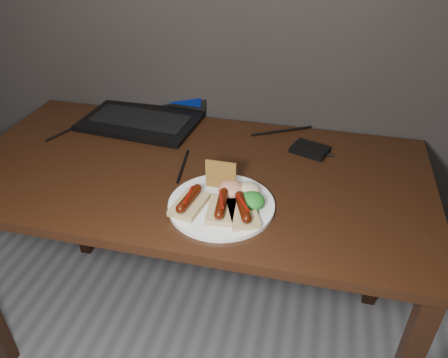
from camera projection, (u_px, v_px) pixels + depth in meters
name	position (u px, v px, depth m)	size (l,w,h in m)	color
desk	(194.00, 193.00, 1.36)	(1.40, 0.70, 0.75)	black
laptop	(147.00, 103.00, 1.58)	(0.43, 0.38, 0.25)	black
hard_drive	(310.00, 150.00, 1.39)	(0.11, 0.08, 0.02)	black
desk_cables	(205.00, 142.00, 1.44)	(0.94, 0.44, 0.01)	black
plate	(221.00, 205.00, 1.16)	(0.28, 0.28, 0.01)	white
bread_sausage_left	(189.00, 202.00, 1.13)	(0.09, 0.13, 0.04)	tan
bread_sausage_center	(222.00, 207.00, 1.11)	(0.08, 0.12, 0.04)	tan
bread_sausage_right	(243.00, 210.00, 1.10)	(0.11, 0.13, 0.04)	tan
crispbread	(221.00, 175.00, 1.19)	(0.09, 0.01, 0.09)	#A8742E
salad_greens	(251.00, 201.00, 1.13)	(0.07, 0.07, 0.04)	#115818
salsa_mound	(231.00, 189.00, 1.17)	(0.07, 0.07, 0.04)	#A91D10
coleslaw_mound	(248.00, 190.00, 1.17)	(0.06, 0.06, 0.04)	beige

